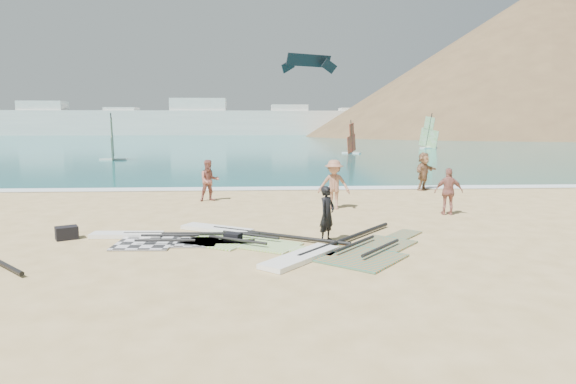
{
  "coord_description": "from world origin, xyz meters",
  "views": [
    {
      "loc": [
        0.01,
        -12.17,
        3.25
      ],
      "look_at": [
        0.96,
        4.0,
        1.0
      ],
      "focal_mm": 30.0,
      "sensor_mm": 36.0,
      "label": 1
    }
  ],
  "objects": [
    {
      "name": "windsurfer_left",
      "position": [
        -13.64,
        33.45,
        1.29
      ],
      "size": [
        2.52,
        2.92,
        4.44
      ],
      "rotation": [
        0.0,
        0.0,
        0.22
      ],
      "color": "white",
      "rests_on": "ground"
    },
    {
      "name": "rig_orange",
      "position": [
        2.14,
        -0.24,
        0.05
      ],
      "size": [
        5.02,
        4.93,
        0.2
      ],
      "rotation": [
        0.0,
        0.0,
        0.87
      ],
      "color": "orange",
      "rests_on": "ground"
    },
    {
      "name": "sea",
      "position": [
        0.0,
        132.0,
        0.0
      ],
      "size": [
        300.0,
        240.0,
        0.06
      ],
      "primitive_type": "cube",
      "color": "#0D615E",
      "rests_on": "ground"
    },
    {
      "name": "person_wetsuit",
      "position": [
        1.88,
        1.01,
        0.79
      ],
      "size": [
        0.66,
        0.68,
        1.57
      ],
      "primitive_type": "imported",
      "rotation": [
        0.0,
        0.0,
        0.86
      ],
      "color": "black",
      "rests_on": "ground"
    },
    {
      "name": "beachgoer_mid",
      "position": [
        2.88,
        6.28,
        0.96
      ],
      "size": [
        1.38,
        1.0,
        1.93
      ],
      "primitive_type": "imported",
      "rotation": [
        0.0,
        0.0,
        -0.25
      ],
      "color": "#A26D54",
      "rests_on": "ground"
    },
    {
      "name": "beachgoer_right",
      "position": [
        8.24,
        11.5,
        0.96
      ],
      "size": [
        1.68,
        1.63,
        1.92
      ],
      "primitive_type": "imported",
      "rotation": [
        0.0,
        0.0,
        0.76
      ],
      "color": "#9A6D4C",
      "rests_on": "ground"
    },
    {
      "name": "rig_grey",
      "position": [
        -2.96,
        1.41,
        0.05
      ],
      "size": [
        4.92,
        2.04,
        0.19
      ],
      "rotation": [
        0.0,
        0.0,
        -0.05
      ],
      "color": "#232326",
      "rests_on": "ground"
    },
    {
      "name": "surf_line",
      "position": [
        0.0,
        12.3,
        0.0
      ],
      "size": [
        300.0,
        1.2,
        0.04
      ],
      "primitive_type": "cube",
      "color": "white",
      "rests_on": "ground"
    },
    {
      "name": "gear_bag_near",
      "position": [
        -5.55,
        1.69,
        0.19
      ],
      "size": [
        0.72,
        0.66,
        0.37
      ],
      "primitive_type": "cube",
      "rotation": [
        0.0,
        0.0,
        0.5
      ],
      "color": "black",
      "rests_on": "ground"
    },
    {
      "name": "windsurfer_right",
      "position": [
        23.94,
        55.01,
        1.41
      ],
      "size": [
        2.75,
        2.87,
        5.03
      ],
      "rotation": [
        0.0,
        0.0,
        0.57
      ],
      "color": "white",
      "rests_on": "ground"
    },
    {
      "name": "rig_green",
      "position": [
        -0.63,
        1.54,
        0.05
      ],
      "size": [
        4.95,
        4.06,
        0.2
      ],
      "rotation": [
        0.0,
        0.0,
        -0.54
      ],
      "color": "#81CE27",
      "rests_on": "ground"
    },
    {
      "name": "beachgoer_left",
      "position": [
        -2.18,
        8.59,
        0.89
      ],
      "size": [
        1.03,
        0.91,
        1.78
      ],
      "primitive_type": "imported",
      "rotation": [
        0.0,
        0.0,
        0.31
      ],
      "color": "#9F5A4F",
      "rests_on": "ground"
    },
    {
      "name": "far_town",
      "position": [
        -15.72,
        150.0,
        4.49
      ],
      "size": [
        160.0,
        8.0,
        12.0
      ],
      "color": "white",
      "rests_on": "ground"
    },
    {
      "name": "ground",
      "position": [
        0.0,
        0.0,
        0.0
      ],
      "size": [
        300.0,
        300.0,
        0.0
      ],
      "primitive_type": "plane",
      "color": "#D6B77D",
      "rests_on": "ground"
    },
    {
      "name": "kitesurf_kite",
      "position": [
        6.2,
        49.13,
        11.07
      ],
      "size": [
        6.69,
        3.22,
        2.36
      ],
      "rotation": [
        0.0,
        0.0,
        0.4
      ],
      "color": "black",
      "rests_on": "ground"
    },
    {
      "name": "beachgoer_back",
      "position": [
        6.87,
        4.79,
        0.86
      ],
      "size": [
        1.06,
        0.58,
        1.72
      ],
      "primitive_type": "imported",
      "rotation": [
        0.0,
        0.0,
        2.97
      ],
      "color": "#A76558",
      "rests_on": "ground"
    },
    {
      "name": "headland_main",
      "position": [
        85.0,
        130.0,
        0.0
      ],
      "size": [
        143.0,
        143.0,
        45.0
      ],
      "primitive_type": "cone",
      "color": "brown",
      "rests_on": "ground"
    },
    {
      "name": "windsurfer_centre",
      "position": [
        10.63,
        43.19,
        1.18
      ],
      "size": [
        2.14,
        2.24,
        3.93
      ],
      "rotation": [
        0.0,
        0.0,
        -0.58
      ],
      "color": "white",
      "rests_on": "ground"
    },
    {
      "name": "gear_bag_far",
      "position": [
        -0.76,
        0.99,
        0.14
      ],
      "size": [
        0.54,
        0.48,
        0.27
      ],
      "primitive_type": "cube",
      "rotation": [
        0.0,
        0.0,
        -0.43
      ],
      "color": "black",
      "rests_on": "ground"
    }
  ]
}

